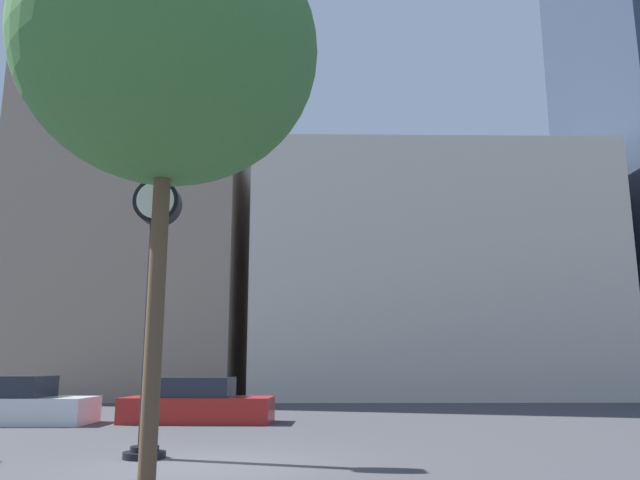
{
  "coord_description": "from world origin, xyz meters",
  "views": [
    {
      "loc": [
        1.76,
        -11.25,
        1.66
      ],
      "look_at": [
        2.18,
        10.8,
        6.12
      ],
      "focal_mm": 35.0,
      "sensor_mm": 36.0,
      "label": 1
    }
  ],
  "objects_px": {
    "car_white": "(7,404)",
    "car_red": "(197,404)",
    "bare_tree": "(169,52)",
    "street_clock": "(153,284)"
  },
  "relations": [
    {
      "from": "car_red",
      "to": "car_white",
      "type": "bearing_deg",
      "value": -173.87
    },
    {
      "from": "street_clock",
      "to": "car_red",
      "type": "distance_m",
      "value": 7.76
    },
    {
      "from": "car_white",
      "to": "bare_tree",
      "type": "relative_size",
      "value": 0.58
    },
    {
      "from": "car_white",
      "to": "bare_tree",
      "type": "height_order",
      "value": "bare_tree"
    },
    {
      "from": "street_clock",
      "to": "bare_tree",
      "type": "height_order",
      "value": "bare_tree"
    },
    {
      "from": "street_clock",
      "to": "car_white",
      "type": "height_order",
      "value": "street_clock"
    },
    {
      "from": "car_white",
      "to": "car_red",
      "type": "xyz_separation_m",
      "value": [
        5.5,
        0.29,
        -0.02
      ]
    },
    {
      "from": "car_white",
      "to": "car_red",
      "type": "height_order",
      "value": "car_white"
    },
    {
      "from": "car_white",
      "to": "bare_tree",
      "type": "xyz_separation_m",
      "value": [
        6.73,
        -10.37,
        5.71
      ]
    },
    {
      "from": "car_red",
      "to": "bare_tree",
      "type": "bearing_deg",
      "value": -80.31
    }
  ]
}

